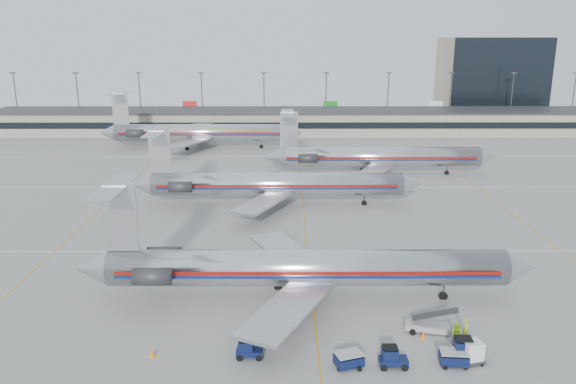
{
  "coord_description": "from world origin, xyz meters",
  "views": [
    {
      "loc": [
        -2.53,
        -52.27,
        24.15
      ],
      "look_at": [
        -2.32,
        20.3,
        4.5
      ],
      "focal_mm": 35.0,
      "sensor_mm": 36.0,
      "label": 1
    }
  ],
  "objects_px": {
    "jet_foreground": "(297,267)",
    "jet_second_row": "(271,184)",
    "tug_center": "(392,358)",
    "uld_container": "(472,352)",
    "belt_loader": "(428,325)"
  },
  "relations": [
    {
      "from": "tug_center",
      "to": "uld_container",
      "type": "bearing_deg",
      "value": 4.75
    },
    {
      "from": "uld_container",
      "to": "belt_loader",
      "type": "xyz_separation_m",
      "value": [
        -2.19,
        4.77,
        -0.29
      ]
    },
    {
      "from": "jet_second_row",
      "to": "uld_container",
      "type": "height_order",
      "value": "jet_second_row"
    },
    {
      "from": "jet_foreground",
      "to": "jet_second_row",
      "type": "relative_size",
      "value": 1.0
    },
    {
      "from": "uld_container",
      "to": "tug_center",
      "type": "bearing_deg",
      "value": 171.39
    },
    {
      "from": "jet_foreground",
      "to": "uld_container",
      "type": "distance_m",
      "value": 17.42
    },
    {
      "from": "jet_foreground",
      "to": "uld_container",
      "type": "relative_size",
      "value": 21.9
    },
    {
      "from": "jet_foreground",
      "to": "belt_loader",
      "type": "xyz_separation_m",
      "value": [
        11.09,
        -6.25,
        -2.72
      ]
    },
    {
      "from": "jet_foreground",
      "to": "tug_center",
      "type": "xyz_separation_m",
      "value": [
        6.96,
        -11.67,
        -2.53
      ]
    },
    {
      "from": "jet_foreground",
      "to": "tug_center",
      "type": "relative_size",
      "value": 19.93
    },
    {
      "from": "uld_container",
      "to": "belt_loader",
      "type": "bearing_deg",
      "value": 100.08
    },
    {
      "from": "tug_center",
      "to": "belt_loader",
      "type": "relative_size",
      "value": 0.49
    },
    {
      "from": "belt_loader",
      "to": "tug_center",
      "type": "bearing_deg",
      "value": -114.19
    },
    {
      "from": "uld_container",
      "to": "jet_second_row",
      "type": "bearing_deg",
      "value": 96.54
    },
    {
      "from": "belt_loader",
      "to": "uld_container",
      "type": "bearing_deg",
      "value": -52.33
    }
  ]
}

